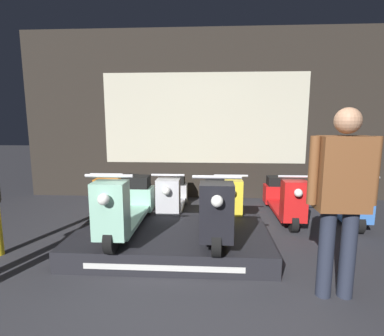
{
  "coord_description": "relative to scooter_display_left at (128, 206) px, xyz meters",
  "views": [
    {
      "loc": [
        0.1,
        -1.98,
        1.54
      ],
      "look_at": [
        -0.14,
        2.05,
        0.88
      ],
      "focal_mm": 28.0,
      "sensor_mm": 36.0,
      "label": 1
    }
  ],
  "objects": [
    {
      "name": "scooter_backrow_0",
      "position": [
        -0.48,
        1.29,
        -0.23
      ],
      "size": [
        0.46,
        1.65,
        0.79
      ],
      "color": "black",
      "rests_on": "ground_plane"
    },
    {
      "name": "shop_wall_back",
      "position": [
        0.85,
        2.46,
        1.07
      ],
      "size": [
        7.01,
        0.09,
        3.2
      ],
      "color": "#28231E",
      "rests_on": "ground_plane"
    },
    {
      "name": "scooter_backrow_3",
      "position": [
        2.12,
        1.29,
        -0.23
      ],
      "size": [
        0.46,
        1.65,
        0.79
      ],
      "color": "black",
      "rests_on": "ground_plane"
    },
    {
      "name": "scooter_backrow_4",
      "position": [
        2.98,
        1.29,
        -0.23
      ],
      "size": [
        0.46,
        1.65,
        0.79
      ],
      "color": "black",
      "rests_on": "ground_plane"
    },
    {
      "name": "scooter_display_left",
      "position": [
        0.0,
        0.0,
        0.0
      ],
      "size": [
        0.46,
        1.65,
        0.79
      ],
      "color": "black",
      "rests_on": "display_platform"
    },
    {
      "name": "scooter_display_right",
      "position": [
        1.03,
        0.0,
        0.0
      ],
      "size": [
        0.46,
        1.65,
        0.79
      ],
      "color": "black",
      "rests_on": "display_platform"
    },
    {
      "name": "person_right_browsing",
      "position": [
        2.06,
        -0.85,
        0.42
      ],
      "size": [
        0.57,
        0.23,
        1.64
      ],
      "color": "#232838",
      "rests_on": "ground_plane"
    },
    {
      "name": "scooter_backrow_2",
      "position": [
        1.25,
        1.29,
        -0.23
      ],
      "size": [
        0.46,
        1.65,
        0.79
      ],
      "color": "black",
      "rests_on": "ground_plane"
    },
    {
      "name": "ground_plane",
      "position": [
        0.85,
        -1.37,
        -0.53
      ],
      "size": [
        30.0,
        30.0,
        0.0
      ],
      "primitive_type": "plane",
      "color": "#2D2D33"
    },
    {
      "name": "scooter_backrow_1",
      "position": [
        0.38,
        1.29,
        -0.23
      ],
      "size": [
        0.46,
        1.65,
        0.79
      ],
      "color": "black",
      "rests_on": "ground_plane"
    },
    {
      "name": "display_platform",
      "position": [
        0.51,
        0.03,
        -0.42
      ],
      "size": [
        2.28,
        1.36,
        0.23
      ],
      "color": "black",
      "rests_on": "ground_plane"
    }
  ]
}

